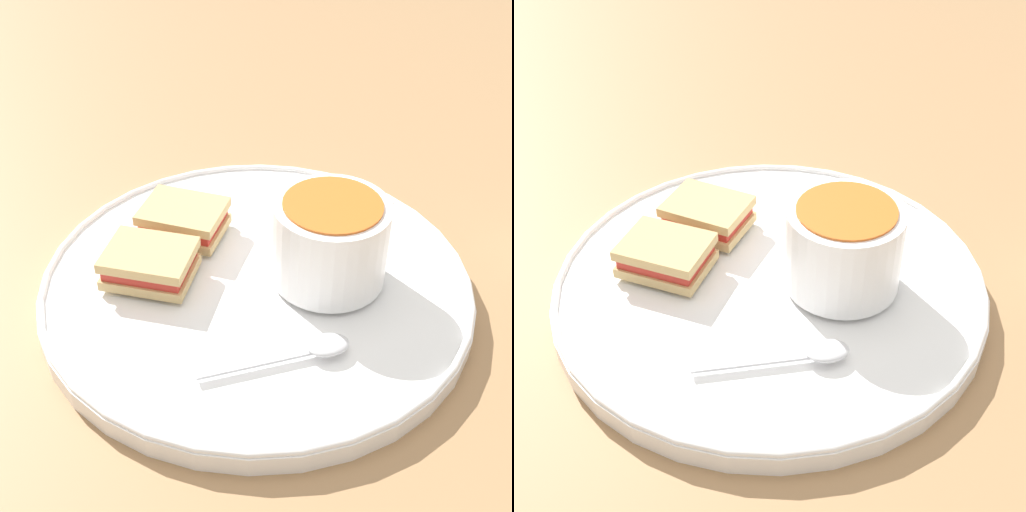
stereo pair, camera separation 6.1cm
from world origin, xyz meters
The scene contains 6 objects.
ground_plane centered at (0.00, 0.00, 0.00)m, with size 2.40×2.40×0.00m, color #9E754C.
plate centered at (0.00, 0.00, 0.01)m, with size 0.38×0.38×0.02m.
soup_bowl centered at (-0.03, -0.05, 0.06)m, with size 0.10×0.10×0.08m.
spoon centered at (-0.10, 0.01, 0.03)m, with size 0.05×0.12×0.01m.
sandwich_half_near centered at (0.09, 0.02, 0.04)m, with size 0.09×0.09×0.03m.
sandwich_half_far centered at (0.05, 0.08, 0.04)m, with size 0.09×0.09×0.03m.
Camera 2 is at (-0.43, 0.20, 0.42)m, focal length 50.00 mm.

